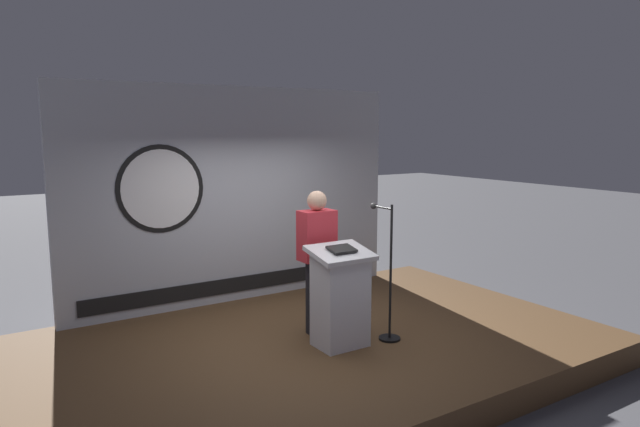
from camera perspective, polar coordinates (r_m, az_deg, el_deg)
ground_plane at (r=6.57m, az=-0.86°, el=-14.90°), size 40.00×40.00×0.00m
stage_platform at (r=6.51m, az=-0.87°, el=-13.69°), size 6.40×4.00×0.30m
banner_display at (r=7.70m, az=-8.34°, el=1.75°), size 4.66×0.12×2.85m
podium at (r=6.13m, az=2.04°, el=-8.34°), size 0.64×0.50×1.09m
speaker_person at (r=6.45m, az=-0.30°, el=-4.77°), size 0.40×0.26×1.63m
microphone_stand at (r=6.38m, az=6.77°, el=-7.83°), size 0.24×0.47×1.50m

